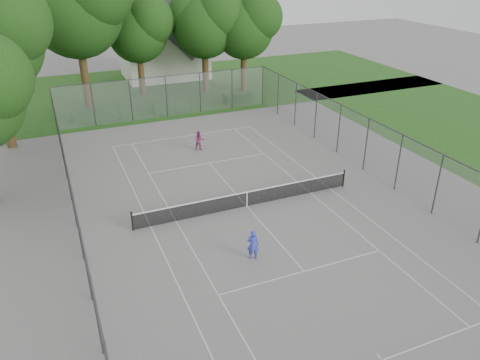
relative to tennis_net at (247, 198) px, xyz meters
name	(u,v)px	position (x,y,z in m)	size (l,w,h in m)	color
ground	(247,206)	(0.00, 0.00, -0.51)	(120.00, 120.00, 0.00)	slate
grass_far	(145,90)	(0.00, 26.00, -0.51)	(60.00, 20.00, 0.00)	#1D4614
court_markings	(247,206)	(0.00, 0.00, -0.50)	(11.03, 23.83, 0.01)	beige
tennis_net	(247,198)	(0.00, 0.00, 0.00)	(12.87, 0.10, 1.10)	black
perimeter_fence	(247,178)	(0.00, 0.00, 1.30)	(18.08, 34.08, 3.52)	#38383D
tree_far_left	(76,3)	(-5.77, 22.50, 8.42)	(9.04, 8.25, 13.00)	#3C2A15
tree_far_midleft	(138,28)	(-0.37, 24.63, 5.84)	(6.43, 5.87, 9.24)	#3C2A15
tree_far_midright	(205,21)	(5.72, 23.05, 6.29)	(6.89, 6.29, 9.90)	#3C2A15
tree_far_right	(245,24)	(9.37, 21.96, 5.99)	(6.58, 6.01, 9.46)	#3C2A15
hedge_left	(96,115)	(-5.79, 18.46, -0.04)	(3.77, 1.13, 0.94)	#183F14
hedge_mid	(171,107)	(0.60, 18.03, -0.01)	(3.19, 0.91, 1.00)	#183F14
hedge_right	(239,98)	(7.30, 18.46, -0.08)	(2.89, 1.06, 0.87)	#183F14
house	(163,36)	(3.44, 30.74, 3.87)	(8.74, 6.77, 10.88)	silver
girl_player	(253,245)	(-1.71, -4.58, 0.24)	(0.55, 0.36, 1.51)	#323CBD
woman_player	(199,141)	(0.16, 8.84, 0.20)	(0.69, 0.54, 1.42)	#7D2960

